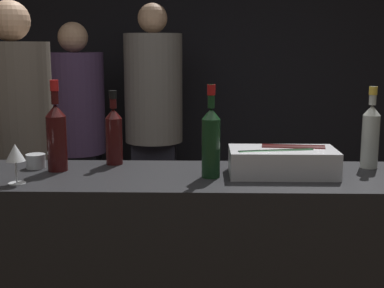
{
  "coord_description": "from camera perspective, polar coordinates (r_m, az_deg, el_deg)",
  "views": [
    {
      "loc": [
        0.05,
        -1.81,
        1.55
      ],
      "look_at": [
        0.0,
        0.29,
        1.16
      ],
      "focal_mm": 50.0,
      "sensor_mm": 36.0,
      "label": 1
    }
  ],
  "objects": [
    {
      "name": "red_wine_bottle_burgundy",
      "position": [
        2.07,
        2.04,
        0.48
      ],
      "size": [
        0.07,
        0.07,
        0.36
      ],
      "color": "#143319",
      "rests_on": "bar_counter"
    },
    {
      "name": "wall_back_chalkboard",
      "position": [
        4.45,
        0.7,
        8.65
      ],
      "size": [
        6.4,
        0.06,
        2.8
      ],
      "color": "black",
      "rests_on": "ground_plane"
    },
    {
      "name": "wine_glass",
      "position": [
        2.08,
        -18.33,
        -1.04
      ],
      "size": [
        0.07,
        0.07,
        0.15
      ],
      "color": "silver",
      "rests_on": "bar_counter"
    },
    {
      "name": "person_in_hoodie",
      "position": [
        3.94,
        -12.21,
        1.43
      ],
      "size": [
        0.41,
        0.41,
        1.7
      ],
      "rotation": [
        0.0,
        0.0,
        0.31
      ],
      "color": "black",
      "rests_on": "ground_plane"
    },
    {
      "name": "rose_wine_bottle",
      "position": [
        2.35,
        18.51,
        1.06
      ],
      "size": [
        0.07,
        0.07,
        0.34
      ],
      "color": "#B2B7AD",
      "rests_on": "bar_counter"
    },
    {
      "name": "red_wine_bottle_black_foil",
      "position": [
        2.32,
        -8.33,
        1.11
      ],
      "size": [
        0.07,
        0.07,
        0.32
      ],
      "color": "#380F0F",
      "rests_on": "bar_counter"
    },
    {
      "name": "person_grey_polo",
      "position": [
        3.88,
        -4.09,
        2.69
      ],
      "size": [
        0.41,
        0.41,
        1.84
      ],
      "rotation": [
        0.0,
        0.0,
        0.1
      ],
      "color": "black",
      "rests_on": "ground_plane"
    },
    {
      "name": "red_wine_bottle_tall",
      "position": [
        2.24,
        -14.25,
        1.0
      ],
      "size": [
        0.08,
        0.08,
        0.37
      ],
      "color": "#380F0F",
      "rests_on": "bar_counter"
    },
    {
      "name": "candle_votive",
      "position": [
        2.34,
        -16.33,
        -1.76
      ],
      "size": [
        0.08,
        0.08,
        0.06
      ],
      "color": "silver",
      "rests_on": "bar_counter"
    },
    {
      "name": "person_blond_tee",
      "position": [
        3.01,
        -18.11,
        -0.75
      ],
      "size": [
        0.39,
        0.39,
        1.77
      ],
      "rotation": [
        0.0,
        0.0,
        3.14
      ],
      "color": "black",
      "rests_on": "ground_plane"
    },
    {
      "name": "ice_bin_with_bottles",
      "position": [
        2.15,
        9.69,
        -1.76
      ],
      "size": [
        0.42,
        0.22,
        0.12
      ],
      "color": "silver",
      "rests_on": "bar_counter"
    }
  ]
}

